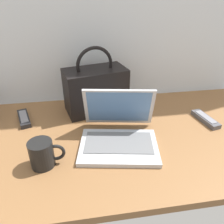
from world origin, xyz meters
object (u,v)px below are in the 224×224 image
object	(u,v)px
coffee_mug	(43,154)
remote_control_near	(205,119)
remote_control_far	(24,118)
handbag	(96,89)
laptop	(119,132)

from	to	relation	value
coffee_mug	remote_control_near	world-z (taller)	coffee_mug
remote_control_far	handbag	world-z (taller)	handbag
laptop	remote_control_far	distance (m)	0.48
laptop	coffee_mug	bearing A→B (deg)	-161.99
remote_control_far	remote_control_near	bearing A→B (deg)	-9.32
remote_control_far	handbag	size ratio (longest dim) A/B	0.50
coffee_mug	remote_control_near	size ratio (longest dim) A/B	0.77
remote_control_near	remote_control_far	distance (m)	0.88
coffee_mug	remote_control_near	xyz separation A→B (m)	(0.74, 0.19, -0.04)
laptop	remote_control_near	world-z (taller)	laptop
coffee_mug	laptop	bearing A→B (deg)	18.01
coffee_mug	remote_control_far	world-z (taller)	coffee_mug
coffee_mug	remote_control_near	distance (m)	0.76
remote_control_near	remote_control_far	bearing A→B (deg)	170.68
remote_control_far	handbag	bearing A→B (deg)	8.69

